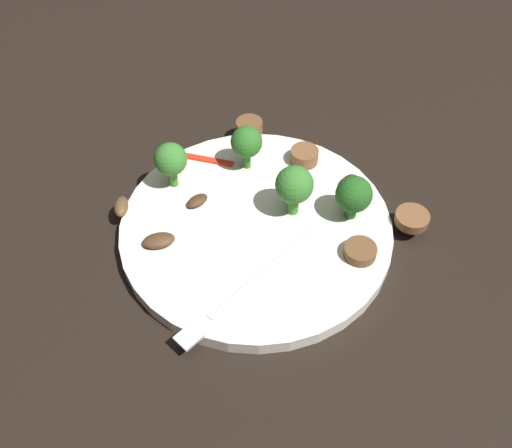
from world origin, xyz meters
name	(u,v)px	position (x,y,z in m)	size (l,w,h in m)	color
ground_plane	(256,234)	(0.00, 0.00, 0.00)	(1.40, 1.40, 0.00)	black
plate	(256,229)	(0.00, 0.00, 0.01)	(0.27, 0.27, 0.02)	white
fork	(243,291)	(0.07, 0.05, 0.02)	(0.18, 0.02, 0.00)	silver
broccoli_floret_0	(294,186)	(-0.04, 0.01, 0.05)	(0.04, 0.04, 0.06)	#408630
broccoli_floret_1	(354,195)	(-0.07, 0.06, 0.05)	(0.04, 0.04, 0.05)	#296420
broccoli_floret_2	(171,160)	(0.02, -0.10, 0.05)	(0.03, 0.03, 0.05)	#408630
broccoli_floret_3	(247,143)	(-0.05, -0.06, 0.05)	(0.03, 0.03, 0.05)	#347525
sausage_slice_0	(412,218)	(-0.11, 0.11, 0.02)	(0.03, 0.03, 0.01)	brown
sausage_slice_1	(360,251)	(-0.04, 0.10, 0.02)	(0.03, 0.03, 0.01)	brown
sausage_slice_2	(304,156)	(-0.10, -0.02, 0.02)	(0.03, 0.03, 0.02)	brown
sausage_slice_3	(249,127)	(-0.09, -0.10, 0.02)	(0.03, 0.03, 0.01)	brown
mushroom_0	(121,206)	(0.08, -0.11, 0.02)	(0.03, 0.01, 0.01)	brown
mushroom_1	(159,240)	(0.08, -0.05, 0.02)	(0.03, 0.02, 0.01)	#4C331E
mushroom_2	(197,201)	(0.02, -0.06, 0.02)	(0.02, 0.01, 0.01)	#422B19
mushroom_3	(350,182)	(-0.11, 0.03, 0.02)	(0.02, 0.02, 0.01)	#422B19
pepper_strip_0	(208,160)	(-0.03, -0.10, 0.02)	(0.06, 0.01, 0.00)	red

